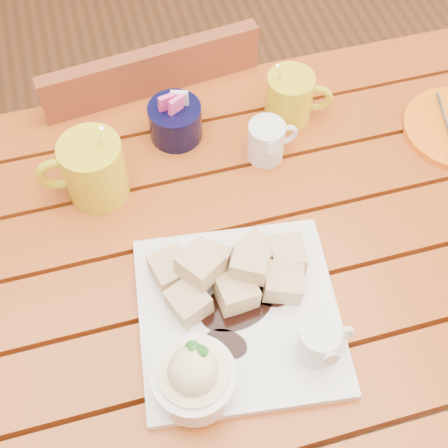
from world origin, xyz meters
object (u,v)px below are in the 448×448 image
object	(u,v)px
table	(213,299)
chair_far	(151,150)
dessert_plate	(230,322)
coffee_mug_left	(92,169)
coffee_mug_right	(291,97)

from	to	relation	value
table	chair_far	distance (m)	0.52
dessert_plate	coffee_mug_left	xyz separation A→B (m)	(-0.14, 0.29, 0.02)
dessert_plate	chair_far	bearing A→B (deg)	91.67
dessert_plate	coffee_mug_right	xyz separation A→B (m)	(0.21, 0.37, 0.01)
coffee_mug_left	dessert_plate	bearing A→B (deg)	-58.91
table	coffee_mug_right	bearing A→B (deg)	51.34
dessert_plate	coffee_mug_left	size ratio (longest dim) A/B	1.91
table	chair_far	world-z (taller)	chair_far
chair_far	dessert_plate	bearing A→B (deg)	84.81
table	coffee_mug_left	world-z (taller)	coffee_mug_left
chair_far	table	bearing A→B (deg)	85.59
coffee_mug_left	chair_far	bearing A→B (deg)	73.66
table	dessert_plate	xyz separation A→B (m)	(-0.00, -0.11, 0.14)
coffee_mug_right	dessert_plate	bearing A→B (deg)	-101.91
coffee_mug_left	coffee_mug_right	world-z (taller)	coffee_mug_left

